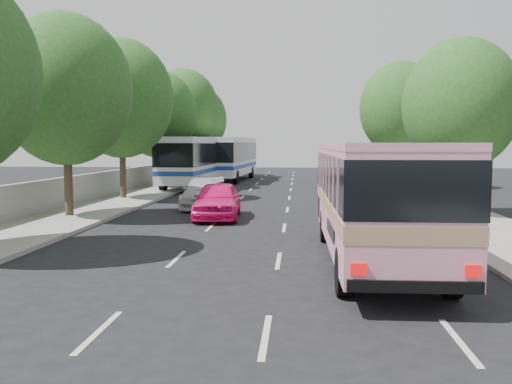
# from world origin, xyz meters

# --- Properties ---
(ground) EXTENTS (120.00, 120.00, 0.00)m
(ground) POSITION_xyz_m (0.00, 0.00, 0.00)
(ground) COLOR black
(ground) RESTS_ON ground
(sidewalk_left) EXTENTS (4.00, 90.00, 0.15)m
(sidewalk_left) POSITION_xyz_m (-8.50, 20.00, 0.07)
(sidewalk_left) COLOR #9E998E
(sidewalk_left) RESTS_ON ground
(sidewalk_right) EXTENTS (4.00, 90.00, 0.12)m
(sidewalk_right) POSITION_xyz_m (8.50, 20.00, 0.06)
(sidewalk_right) COLOR #9E998E
(sidewalk_right) RESTS_ON ground
(low_wall) EXTENTS (0.30, 90.00, 1.50)m
(low_wall) POSITION_xyz_m (-10.30, 20.00, 0.90)
(low_wall) COLOR #9E998E
(low_wall) RESTS_ON sidewalk_left
(tree_left_b) EXTENTS (5.70, 5.70, 8.88)m
(tree_left_b) POSITION_xyz_m (-8.42, 5.94, 5.82)
(tree_left_b) COLOR #38281E
(tree_left_b) RESTS_ON ground
(tree_left_c) EXTENTS (6.00, 6.00, 9.35)m
(tree_left_c) POSITION_xyz_m (-8.62, 13.94, 6.12)
(tree_left_c) COLOR #38281E
(tree_left_c) RESTS_ON ground
(tree_left_d) EXTENTS (5.52, 5.52, 8.60)m
(tree_left_d) POSITION_xyz_m (-8.52, 21.94, 5.63)
(tree_left_d) COLOR #38281E
(tree_left_d) RESTS_ON ground
(tree_left_e) EXTENTS (6.30, 6.30, 9.82)m
(tree_left_e) POSITION_xyz_m (-8.42, 29.94, 6.43)
(tree_left_e) COLOR #38281E
(tree_left_e) RESTS_ON ground
(tree_left_f) EXTENTS (5.88, 5.88, 9.16)m
(tree_left_f) POSITION_xyz_m (-8.62, 37.94, 6.00)
(tree_left_f) COLOR #38281E
(tree_left_f) RESTS_ON ground
(tree_right_near) EXTENTS (5.10, 5.10, 7.95)m
(tree_right_near) POSITION_xyz_m (8.78, 7.94, 5.20)
(tree_right_near) COLOR #38281E
(tree_right_near) RESTS_ON ground
(tree_right_far) EXTENTS (6.00, 6.00, 9.35)m
(tree_right_far) POSITION_xyz_m (9.08, 23.94, 6.12)
(tree_right_far) COLOR #38281E
(tree_right_far) RESTS_ON ground
(pink_bus) EXTENTS (2.71, 10.28, 3.27)m
(pink_bus) POSITION_xyz_m (3.61, -1.93, 2.04)
(pink_bus) COLOR pink
(pink_bus) RESTS_ON ground
(pink_taxi) EXTENTS (2.19, 4.85, 1.62)m
(pink_taxi) POSITION_xyz_m (-2.00, 6.52, 0.81)
(pink_taxi) COLOR #FC157F
(pink_taxi) RESTS_ON ground
(white_pickup) EXTENTS (2.60, 5.40, 1.52)m
(white_pickup) POSITION_xyz_m (-3.30, 10.47, 0.76)
(white_pickup) COLOR silver
(white_pickup) RESTS_ON ground
(tour_coach_front) EXTENTS (3.15, 12.62, 3.75)m
(tour_coach_front) POSITION_xyz_m (-6.30, 23.56, 2.26)
(tour_coach_front) COLOR white
(tour_coach_front) RESTS_ON ground
(tour_coach_rear) EXTENTS (3.53, 12.98, 3.84)m
(tour_coach_rear) POSITION_xyz_m (-4.50, 31.48, 2.31)
(tour_coach_rear) COLOR white
(tour_coach_rear) RESTS_ON ground
(taxi_roof_sign) EXTENTS (0.56, 0.21, 0.18)m
(taxi_roof_sign) POSITION_xyz_m (-2.00, 6.52, 1.71)
(taxi_roof_sign) COLOR silver
(taxi_roof_sign) RESTS_ON pink_taxi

